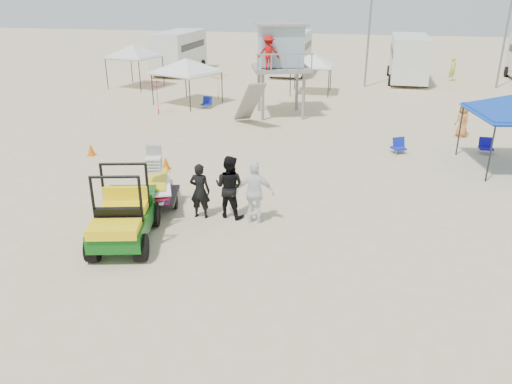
% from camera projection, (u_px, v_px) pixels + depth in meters
% --- Properties ---
extents(ground, '(140.00, 140.00, 0.00)m').
position_uv_depth(ground, '(207.00, 290.00, 11.61)').
color(ground, beige).
rests_on(ground, ground).
extents(utility_cart, '(2.01, 3.02, 2.10)m').
position_uv_depth(utility_cart, '(121.00, 210.00, 13.39)').
color(utility_cart, '#0C5212').
rests_on(utility_cart, ground).
extents(surf_trailer, '(1.55, 2.27, 1.90)m').
position_uv_depth(surf_trailer, '(157.00, 186.00, 15.57)').
color(surf_trailer, black).
rests_on(surf_trailer, ground).
extents(man_left, '(0.63, 0.42, 1.72)m').
position_uv_depth(man_left, '(200.00, 191.00, 14.96)').
color(man_left, black).
rests_on(man_left, ground).
extents(man_mid, '(1.07, 0.91, 1.94)m').
position_uv_depth(man_mid, '(229.00, 187.00, 14.98)').
color(man_mid, black).
rests_on(man_mid, ground).
extents(man_right, '(1.15, 0.55, 1.90)m').
position_uv_depth(man_right, '(255.00, 193.00, 14.59)').
color(man_right, white).
rests_on(man_right, ground).
extents(lifeguard_tower, '(3.68, 3.68, 4.69)m').
position_uv_depth(lifeguard_tower, '(280.00, 49.00, 26.31)').
color(lifeguard_tower, gray).
rests_on(lifeguard_tower, ground).
extents(canopy_white_a, '(4.01, 4.01, 3.09)m').
position_uv_depth(canopy_white_a, '(186.00, 61.00, 29.16)').
color(canopy_white_a, black).
rests_on(canopy_white_a, ground).
extents(canopy_white_b, '(3.43, 3.43, 3.32)m').
position_uv_depth(canopy_white_b, '(133.00, 47.00, 34.04)').
color(canopy_white_b, black).
rests_on(canopy_white_b, ground).
extents(canopy_white_c, '(2.66, 2.66, 3.00)m').
position_uv_depth(canopy_white_c, '(312.00, 55.00, 32.17)').
color(canopy_white_c, black).
rests_on(canopy_white_c, ground).
extents(umbrella_a, '(2.64, 2.67, 1.93)m').
position_uv_depth(umbrella_a, '(157.00, 97.00, 27.20)').
color(umbrella_a, '#AA1223').
rests_on(umbrella_a, ground).
extents(umbrella_b, '(1.99, 2.02, 1.66)m').
position_uv_depth(umbrella_b, '(218.00, 86.00, 30.88)').
color(umbrella_b, gold).
rests_on(umbrella_b, ground).
extents(cone_near, '(0.34, 0.34, 0.50)m').
position_uv_depth(cone_near, '(166.00, 163.00, 19.20)').
color(cone_near, '#DD5F06').
rests_on(cone_near, ground).
extents(cone_far, '(0.34, 0.34, 0.50)m').
position_uv_depth(cone_far, '(91.00, 150.00, 20.80)').
color(cone_far, orange).
rests_on(cone_far, ground).
extents(beach_chair_a, '(0.57, 0.61, 0.64)m').
position_uv_depth(beach_chair_a, '(207.00, 102.00, 29.04)').
color(beach_chair_a, '#0D1C94').
rests_on(beach_chair_a, ground).
extents(beach_chair_b, '(0.72, 0.80, 0.64)m').
position_uv_depth(beach_chair_b, '(398.00, 145.00, 21.14)').
color(beach_chair_b, '#0F21AA').
rests_on(beach_chair_b, ground).
extents(beach_chair_c, '(0.56, 0.59, 0.64)m').
position_uv_depth(beach_chair_c, '(486.00, 145.00, 21.12)').
color(beach_chair_c, '#120E9C').
rests_on(beach_chair_c, ground).
extents(rv_far_left, '(2.64, 6.80, 3.25)m').
position_uv_depth(rv_far_left, '(179.00, 50.00, 40.42)').
color(rv_far_left, silver).
rests_on(rv_far_left, ground).
extents(rv_mid_left, '(2.65, 6.50, 3.25)m').
position_uv_depth(rv_mid_left, '(291.00, 51.00, 39.95)').
color(rv_mid_left, silver).
rests_on(rv_mid_left, ground).
extents(rv_mid_right, '(2.64, 7.00, 3.25)m').
position_uv_depth(rv_mid_right, '(409.00, 56.00, 36.77)').
color(rv_mid_right, silver).
rests_on(rv_mid_right, ground).
extents(light_pole_left, '(0.14, 0.14, 8.00)m').
position_uv_depth(light_pole_left, '(369.00, 27.00, 33.84)').
color(light_pole_left, slate).
rests_on(light_pole_left, ground).
extents(light_pole_right, '(0.14, 0.14, 8.00)m').
position_uv_depth(light_pole_right, '(507.00, 28.00, 33.37)').
color(light_pole_right, slate).
rests_on(light_pole_right, ground).
extents(distant_beachgoers, '(2.37, 16.58, 1.75)m').
position_uv_depth(distant_beachgoers, '(457.00, 91.00, 29.49)').
color(distant_beachgoers, '#C47D38').
rests_on(distant_beachgoers, ground).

